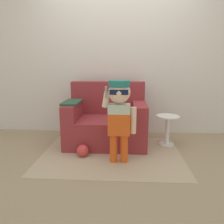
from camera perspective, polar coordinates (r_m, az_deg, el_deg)
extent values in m
plane|color=#998466|center=(3.19, 1.43, -8.88)|extent=(10.00, 10.00, 0.00)
cube|color=silver|center=(3.72, 1.94, 14.51)|extent=(10.00, 0.05, 2.60)
cube|color=maroon|center=(3.25, -1.44, -4.81)|extent=(1.14, 0.85, 0.39)
cube|color=maroon|center=(3.47, -1.04, 3.83)|extent=(1.14, 0.22, 0.50)
cube|color=maroon|center=(3.15, -10.33, 0.24)|extent=(0.18, 0.64, 0.22)
cube|color=maroon|center=(3.07, 7.27, 0.02)|extent=(0.18, 0.64, 0.22)
cube|color=#284C38|center=(3.13, -10.42, 2.52)|extent=(0.22, 0.47, 0.03)
cylinder|color=#E05119|center=(2.65, 0.40, -9.42)|extent=(0.09, 0.09, 0.35)
cylinder|color=#E05119|center=(2.64, 3.20, -9.46)|extent=(0.09, 0.09, 0.35)
cube|color=#E05119|center=(2.55, 1.84, -3.15)|extent=(0.25, 0.15, 0.25)
cube|color=#B7C6B2|center=(2.51, 1.87, 0.87)|extent=(0.25, 0.15, 0.11)
sphere|color=beige|center=(2.48, 1.90, 5.21)|extent=(0.25, 0.25, 0.25)
cylinder|color=#1E7066|center=(2.47, 1.91, 7.42)|extent=(0.24, 0.24, 0.07)
cube|color=#1E7066|center=(2.58, 1.98, 7.06)|extent=(0.15, 0.11, 0.01)
cube|color=#0F1433|center=(2.36, 1.82, 5.18)|extent=(0.20, 0.01, 0.06)
cylinder|color=beige|center=(2.54, 5.55, -2.20)|extent=(0.07, 0.07, 0.31)
cylinder|color=beige|center=(2.50, -1.54, 3.27)|extent=(0.10, 0.07, 0.19)
cube|color=gray|center=(2.47, -1.52, 5.18)|extent=(0.02, 0.07, 0.13)
cylinder|color=white|center=(3.34, 14.04, -8.12)|extent=(0.22, 0.22, 0.02)
cylinder|color=white|center=(3.28, 14.22, -4.83)|extent=(0.06, 0.06, 0.42)
cylinder|color=white|center=(3.22, 14.42, -1.09)|extent=(0.33, 0.33, 0.02)
cube|color=tan|center=(2.91, -0.13, -10.94)|extent=(1.80, 1.36, 0.01)
sphere|color=#D13838|center=(2.85, -7.66, -9.97)|extent=(0.16, 0.16, 0.16)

